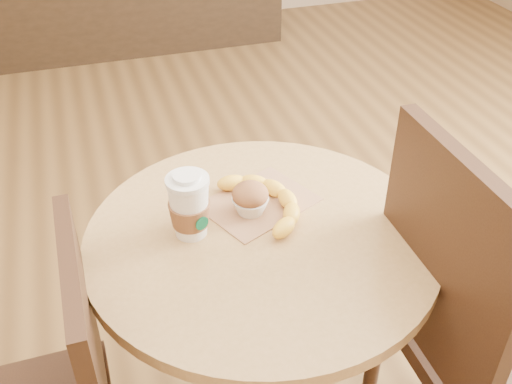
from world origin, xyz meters
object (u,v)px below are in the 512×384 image
Objects in this scene: cafe_table at (261,297)px; coffee_cup at (189,208)px; chair_right at (477,326)px; banana at (265,202)px; muffin at (250,199)px.

coffee_cup is at bearing 162.57° from cafe_table.
coffee_cup is at bearing 64.38° from chair_right.
banana is at bearing 52.52° from chair_right.
coffee_cup is 1.82× the size of muffin.
muffin is 0.04m from banana.
chair_right is at bearing -50.19° from banana.
muffin is at bearing 91.95° from cafe_table.
banana is at bearing -0.62° from muffin.
coffee_cup reaches higher than muffin.
chair_right is 0.54m from banana.
coffee_cup reaches higher than banana.
banana is at bearing 66.19° from cafe_table.
coffee_cup reaches higher than cafe_table.
chair_right is (0.43, -0.23, 0.01)m from cafe_table.
coffee_cup is 0.57× the size of banana.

